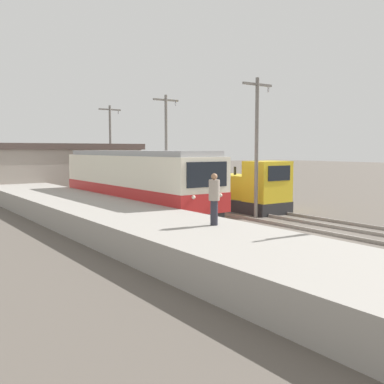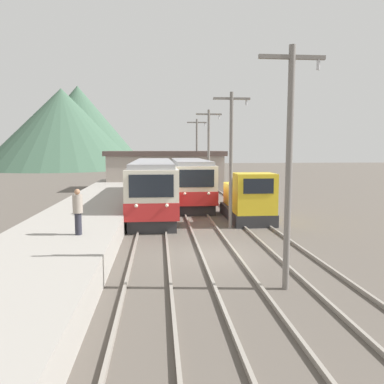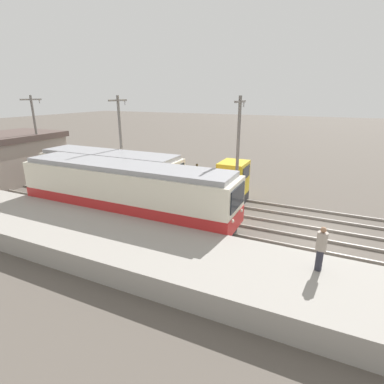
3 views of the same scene
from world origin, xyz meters
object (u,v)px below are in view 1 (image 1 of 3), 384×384
commuter_train_left (135,184)px  commuter_train_center (148,179)px  shunting_locomotive (248,191)px  person_on_platform (214,197)px  catenary_mast_mid (257,143)px  catenary_mast_far (166,144)px  catenary_mast_distant (111,145)px

commuter_train_left → commuter_train_center: (2.80, 3.47, -0.02)m
shunting_locomotive → person_on_platform: 11.56m
shunting_locomotive → catenary_mast_mid: catenary_mast_mid is taller
commuter_train_left → person_on_platform: commuter_train_left is taller
commuter_train_center → catenary_mast_far: bearing=0.7°
shunting_locomotive → catenary_mast_far: size_ratio=0.76×
shunting_locomotive → catenary_mast_mid: bearing=-123.3°
shunting_locomotive → person_on_platform: bearing=-138.0°
commuter_train_center → catenary_mast_far: catenary_mast_far is taller
catenary_mast_mid → catenary_mast_far: bearing=90.0°
catenary_mast_mid → catenary_mast_far: 9.10m
catenary_mast_mid → catenary_mast_far: size_ratio=1.00×
commuter_train_center → catenary_mast_distant: catenary_mast_distant is taller
commuter_train_center → shunting_locomotive: size_ratio=1.96×
commuter_train_left → catenary_mast_mid: size_ratio=1.90×
catenary_mast_far → person_on_platform: size_ratio=4.11×
commuter_train_center → shunting_locomotive: 7.45m
commuter_train_center → person_on_platform: bearing=-111.0°
catenary_mast_mid → shunting_locomotive: bearing=56.7°
catenary_mast_far → catenary_mast_distant: same height
commuter_train_center → shunting_locomotive: bearing=-66.2°
commuter_train_center → person_on_platform: (-5.57, -14.53, 0.37)m
commuter_train_left → person_on_platform: bearing=-104.1°
shunting_locomotive → catenary_mast_mid: 3.91m
commuter_train_center → catenary_mast_far: 2.81m
catenary_mast_mid → catenary_mast_distant: 18.20m
shunting_locomotive → catenary_mast_distant: (-1.49, 15.92, 2.81)m
catenary_mast_mid → person_on_platform: 9.15m
shunting_locomotive → catenary_mast_far: 7.53m
commuter_train_center → person_on_platform: 15.56m
catenary_mast_distant → catenary_mast_mid: bearing=-90.0°
catenary_mast_mid → person_on_platform: catenary_mast_mid is taller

